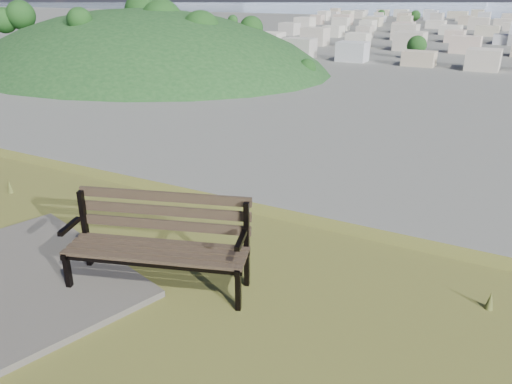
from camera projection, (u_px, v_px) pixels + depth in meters
The scene contains 3 objects.
park_bench at pixel (159, 238), 4.76m from camera, with size 1.81×1.07×0.91m.
green_wooded_hill at pixel (143, 68), 185.50m from camera, with size 163.61×130.89×81.81m.
city_trees at pixel (478, 31), 282.39m from camera, with size 406.52×387.20×9.98m.
Camera 1 is at (2.32, -1.17, 27.73)m, focal length 35.00 mm.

